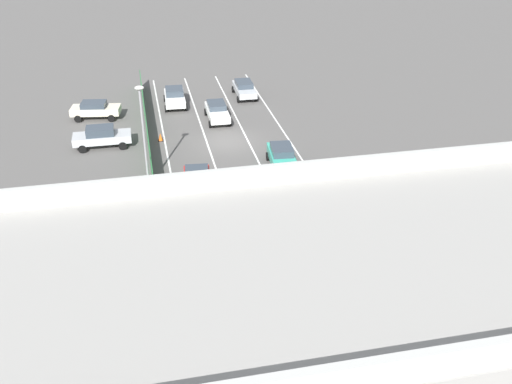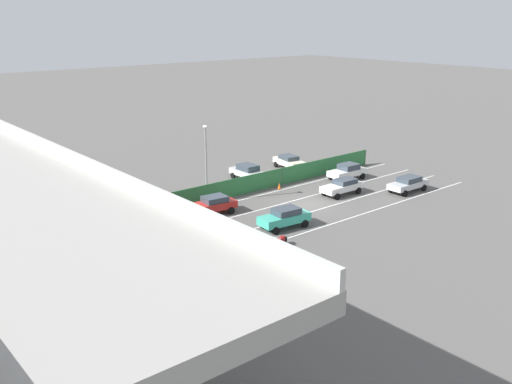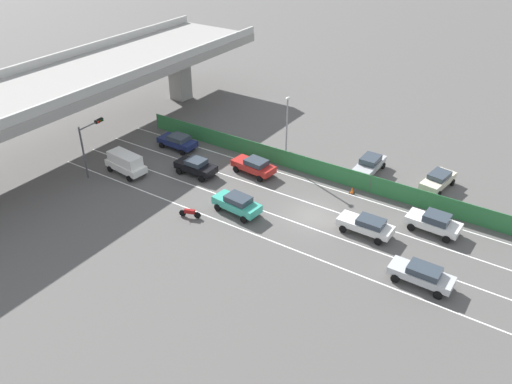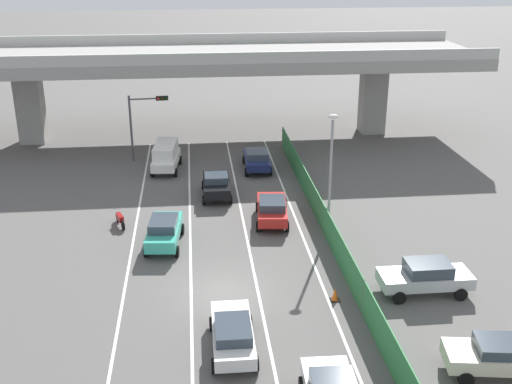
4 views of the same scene
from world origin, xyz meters
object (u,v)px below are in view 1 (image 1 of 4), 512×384
(parked_sedan_cream, at_px, (95,109))
(traffic_light, at_px, (402,233))
(car_hatchback_white, at_px, (217,111))
(car_van_white, at_px, (347,252))
(motorcycle, at_px, (331,177))
(car_sedan_red, at_px, (197,181))
(parked_wagon_silver, at_px, (102,136))
(car_sedan_navy, at_px, (218,266))
(car_sedan_silver, at_px, (244,88))
(street_lamp, at_px, (143,128))
(car_taxi_teal, at_px, (282,156))
(car_sedan_black, at_px, (259,210))
(traffic_cone, at_px, (160,137))
(car_sedan_white, at_px, (175,97))

(parked_sedan_cream, distance_m, traffic_light, 33.29)
(car_hatchback_white, height_order, car_van_white, car_van_white)
(car_van_white, xyz_separation_m, motorcycle, (-2.57, -10.23, -0.76))
(car_sedan_red, distance_m, traffic_light, 15.98)
(car_sedan_red, height_order, parked_wagon_silver, parked_wagon_silver)
(traffic_light, bearing_deg, car_sedan_navy, -20.28)
(car_sedan_silver, distance_m, parked_sedan_cream, 14.51)
(car_sedan_navy, xyz_separation_m, motorcycle, (-9.58, -9.59, -0.43))
(traffic_light, relative_size, street_lamp, 0.73)
(car_sedan_silver, height_order, car_taxi_teal, car_taxi_teal)
(car_sedan_red, xyz_separation_m, parked_sedan_cream, (7.22, -15.99, -0.01))
(car_sedan_silver, relative_size, car_sedan_red, 0.99)
(car_sedan_black, relative_size, traffic_cone, 6.28)
(motorcycle, distance_m, street_lamp, 13.48)
(parked_sedan_cream, bearing_deg, motorcycle, 135.62)
(car_van_white, distance_m, car_sedan_red, 12.64)
(car_taxi_teal, relative_size, street_lamp, 0.62)
(car_taxi_teal, bearing_deg, car_sedan_white, -66.46)
(car_sedan_white, bearing_deg, car_sedan_silver, -169.98)
(car_sedan_black, bearing_deg, traffic_cone, -70.24)
(street_lamp, bearing_deg, traffic_cone, -99.63)
(parked_sedan_cream, bearing_deg, traffic_cone, 130.30)
(car_sedan_white, bearing_deg, car_sedan_black, 98.23)
(street_lamp, bearing_deg, car_van_white, 129.51)
(street_lamp, bearing_deg, car_sedan_navy, 105.04)
(street_lamp, bearing_deg, parked_wagon_silver, -66.84)
(car_sedan_white, height_order, parked_sedan_cream, car_sedan_white)
(car_sedan_red, bearing_deg, parked_sedan_cream, -65.69)
(car_sedan_silver, xyz_separation_m, motorcycle, (-2.51, 19.38, -0.42))
(car_van_white, height_order, car_taxi_teal, car_van_white)
(motorcycle, height_order, parked_wagon_silver, parked_wagon_silver)
(car_sedan_silver, bearing_deg, parked_sedan_cream, 12.10)
(traffic_light, bearing_deg, car_van_white, -56.77)
(parked_wagon_silver, xyz_separation_m, traffic_cone, (-4.65, -0.28, -0.62))
(car_hatchback_white, xyz_separation_m, car_sedan_red, (3.40, 13.29, 0.03))
(car_sedan_silver, xyz_separation_m, car_sedan_red, (6.97, 19.03, 0.03))
(car_sedan_silver, relative_size, traffic_light, 0.85)
(parked_wagon_silver, distance_m, traffic_light, 27.33)
(car_hatchback_white, height_order, car_sedan_red, car_sedan_red)
(car_taxi_teal, xyz_separation_m, parked_wagon_silver, (13.17, -6.77, -0.01))
(car_taxi_teal, bearing_deg, car_hatchback_white, -73.08)
(car_hatchback_white, height_order, parked_wagon_silver, parked_wagon_silver)
(car_van_white, height_order, car_sedan_white, car_van_white)
(car_hatchback_white, relative_size, car_sedan_white, 1.03)
(car_taxi_teal, xyz_separation_m, street_lamp, (9.87, 0.92, 3.49))
(parked_wagon_silver, bearing_deg, traffic_cone, -176.54)
(car_taxi_teal, distance_m, motorcycle, 4.15)
(parked_sedan_cream, bearing_deg, street_lamp, 105.59)
(parked_sedan_cream, distance_m, traffic_cone, 8.27)
(car_sedan_silver, height_order, car_sedan_navy, car_sedan_navy)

